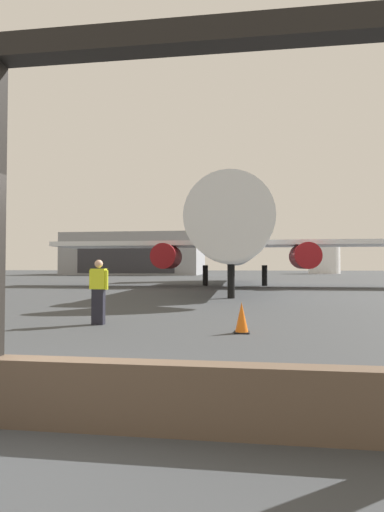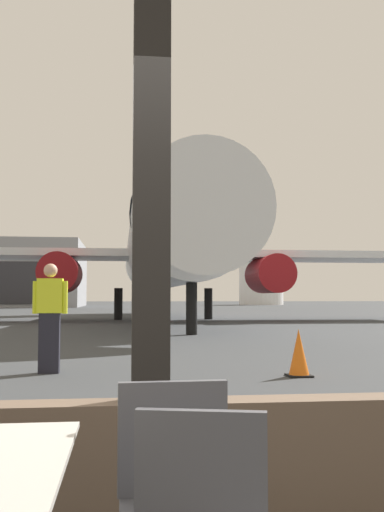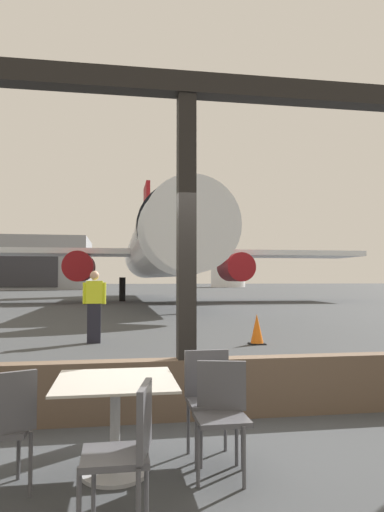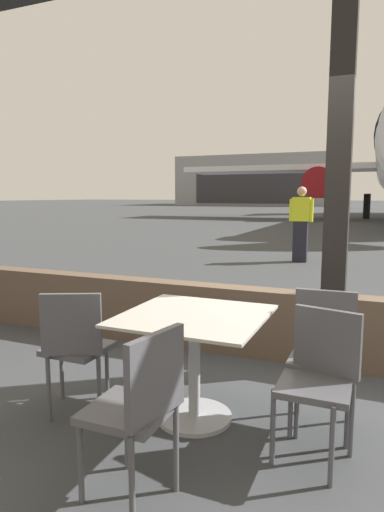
% 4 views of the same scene
% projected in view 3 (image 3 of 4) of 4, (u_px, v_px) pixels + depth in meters
% --- Properties ---
extents(ground_plane, '(220.00, 220.00, 0.00)m').
position_uv_depth(ground_plane, '(124.00, 295.00, 44.53)').
color(ground_plane, '#383A3D').
extents(window_frame, '(8.96, 0.24, 3.87)m').
position_uv_depth(window_frame, '(186.00, 296.00, 5.17)').
color(window_frame, brown).
rests_on(window_frame, ground).
extents(dining_table, '(0.93, 0.93, 0.74)m').
position_uv_depth(dining_table, '(115.00, 413.00, 3.66)').
color(dining_table, '#ADA89E').
rests_on(dining_table, ground).
extents(cafe_chair_window_left, '(0.46, 0.46, 0.87)m').
position_uv_depth(cafe_chair_window_left, '(221.00, 407.00, 3.69)').
color(cafe_chair_window_left, '#4C4C51').
rests_on(cafe_chair_window_left, ground).
extents(cafe_chair_window_right, '(0.51, 0.51, 0.89)m').
position_uv_depth(cafe_chair_window_right, '(3.00, 421.00, 3.28)').
color(cafe_chair_window_right, '#4C4C51').
rests_on(cafe_chair_window_right, ground).
extents(cafe_chair_aisle_left, '(0.41, 0.41, 0.90)m').
position_uv_depth(cafe_chair_aisle_left, '(209.00, 392.00, 4.06)').
color(cafe_chair_aisle_left, '#4C4C51').
rests_on(cafe_chair_aisle_left, ground).
extents(cafe_chair_aisle_right, '(0.45, 0.45, 0.90)m').
position_uv_depth(cafe_chair_aisle_right, '(128.00, 444.00, 2.81)').
color(cafe_chair_aisle_right, '#4C4C51').
rests_on(cafe_chair_aisle_right, ground).
extents(airplane, '(28.78, 29.54, 10.61)m').
position_uv_depth(airplane, '(159.00, 248.00, 31.48)').
color(airplane, silver).
rests_on(airplane, ground).
extents(ground_crew_worker, '(0.56, 0.22, 1.74)m').
position_uv_depth(ground_crew_worker, '(94.00, 305.00, 11.22)').
color(ground_crew_worker, black).
rests_on(ground_crew_worker, ground).
extents(traffic_cone, '(0.36, 0.36, 0.72)m').
position_uv_depth(traffic_cone, '(257.00, 330.00, 10.97)').
color(traffic_cone, orange).
rests_on(traffic_cone, ground).
extents(distant_hangar, '(25.50, 16.71, 7.86)m').
position_uv_depth(distant_hangar, '(6.00, 264.00, 72.32)').
color(distant_hangar, gray).
rests_on(distant_hangar, ground).
extents(fuel_storage_tank, '(6.63, 6.63, 6.45)m').
position_uv_depth(fuel_storage_tank, '(228.00, 271.00, 90.15)').
color(fuel_storage_tank, white).
rests_on(fuel_storage_tank, ground).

